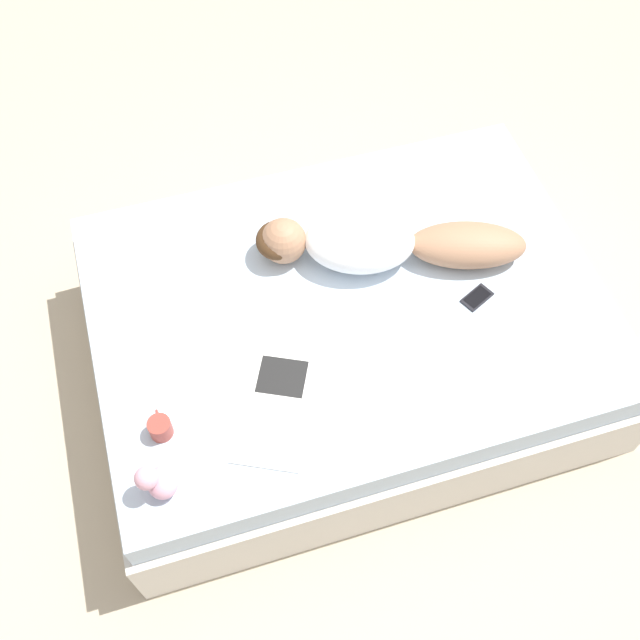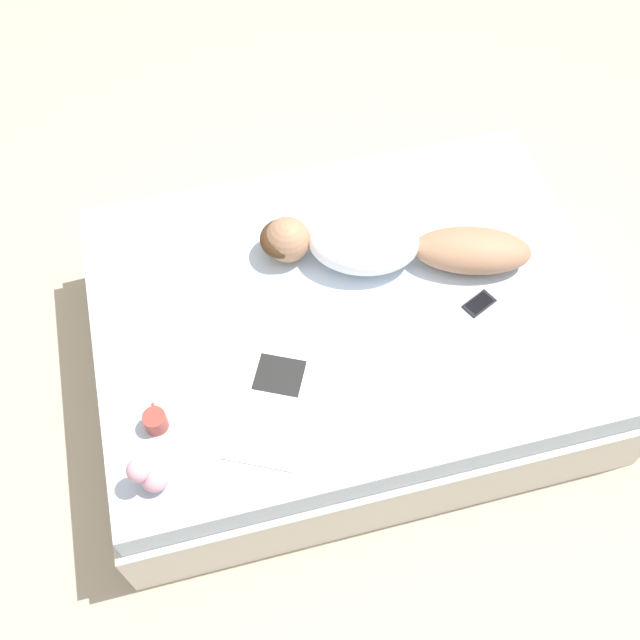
{
  "view_description": "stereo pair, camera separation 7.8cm",
  "coord_description": "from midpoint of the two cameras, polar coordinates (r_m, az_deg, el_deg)",
  "views": [
    {
      "loc": [
        -1.72,
        0.65,
        3.25
      ],
      "look_at": [
        -0.1,
        0.16,
        0.59
      ],
      "focal_mm": 42.0,
      "sensor_mm": 36.0,
      "label": 1
    },
    {
      "loc": [
        -1.75,
        0.58,
        3.25
      ],
      "look_at": [
        -0.1,
        0.16,
        0.59
      ],
      "focal_mm": 42.0,
      "sensor_mm": 36.0,
      "label": 2
    }
  ],
  "objects": [
    {
      "name": "plush_toy",
      "position": [
        2.88,
        -12.06,
        -11.42
      ],
      "size": [
        0.13,
        0.15,
        0.18
      ],
      "color": "#DB9EB2",
      "rests_on": "bed"
    },
    {
      "name": "open_magazine",
      "position": [
        3.02,
        -2.92,
        -6.33
      ],
      "size": [
        0.6,
        0.48,
        0.01
      ],
      "rotation": [
        0.0,
        0.0,
        -0.45
      ],
      "color": "white",
      "rests_on": "bed"
    },
    {
      "name": "cell_phone",
      "position": [
        3.34,
        12.7,
        1.22
      ],
      "size": [
        0.13,
        0.16,
        0.01
      ],
      "rotation": [
        0.0,
        0.0,
        0.44
      ],
      "color": "black",
      "rests_on": "bed"
    },
    {
      "name": "person",
      "position": [
        3.34,
        5.36,
        5.77
      ],
      "size": [
        0.58,
        1.22,
        0.22
      ],
      "rotation": [
        0.0,
        0.0,
        -0.31
      ],
      "color": "#A37556",
      "rests_on": "bed"
    },
    {
      "name": "bed",
      "position": [
        3.51,
        2.75,
        -1.08
      ],
      "size": [
        1.69,
        2.28,
        0.54
      ],
      "color": "beige",
      "rests_on": "ground_plane"
    },
    {
      "name": "ground_plane",
      "position": [
        3.74,
        2.58,
        -3.24
      ],
      "size": [
        12.0,
        12.0,
        0.0
      ],
      "primitive_type": "plane",
      "color": "#B7A88E"
    },
    {
      "name": "coffee_mug",
      "position": [
        3.0,
        -11.7,
        -7.53
      ],
      "size": [
        0.13,
        0.09,
        0.09
      ],
      "color": "#993D33",
      "rests_on": "bed"
    }
  ]
}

